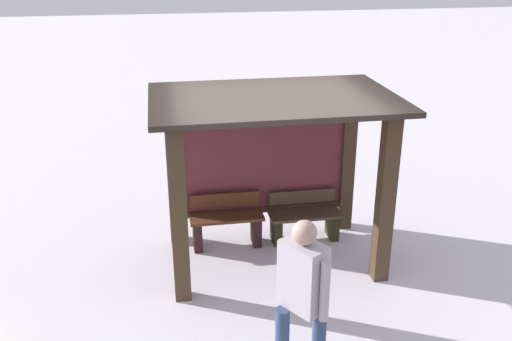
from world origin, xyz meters
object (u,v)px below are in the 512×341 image
(bus_shelter, at_px, (270,143))
(bench_center_inside, at_px, (304,219))
(person_walking, at_px, (302,290))
(bench_left_inside, at_px, (227,223))

(bus_shelter, xyz_separation_m, bench_center_inside, (0.58, 0.25, -1.30))
(bus_shelter, bearing_deg, person_walking, -94.38)
(person_walking, bearing_deg, bench_center_inside, 74.74)
(person_walking, bearing_deg, bench_left_inside, 97.58)
(bench_left_inside, distance_m, person_walking, 2.95)
(bus_shelter, height_order, bench_center_inside, bus_shelter)
(bench_left_inside, height_order, person_walking, person_walking)
(bench_left_inside, relative_size, bench_center_inside, 1.00)
(bus_shelter, bearing_deg, bench_left_inside, 156.65)
(bench_left_inside, xyz_separation_m, bench_center_inside, (1.15, 0.00, -0.03))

